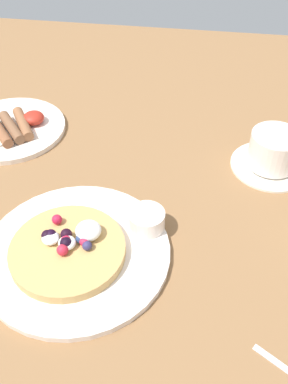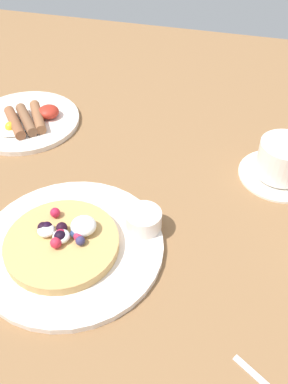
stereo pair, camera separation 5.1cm
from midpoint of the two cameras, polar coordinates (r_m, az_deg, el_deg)
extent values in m
cube|color=olive|center=(0.69, -4.03, -4.09)|extent=(2.09, 1.50, 0.03)
cylinder|color=white|center=(0.63, -11.49, -8.11)|extent=(0.28, 0.28, 0.01)
cylinder|color=tan|center=(0.62, -12.68, -7.84)|extent=(0.17, 0.17, 0.02)
sphere|color=#35305B|center=(0.60, -10.18, -7.29)|extent=(0.01, 0.01, 0.01)
sphere|color=black|center=(0.62, -12.86, -5.71)|extent=(0.02, 0.02, 0.02)
sphere|color=red|center=(0.64, -13.98, -3.74)|extent=(0.02, 0.02, 0.02)
sphere|color=red|center=(0.61, -12.90, -6.65)|extent=(0.02, 0.02, 0.02)
sphere|color=black|center=(0.61, -12.92, -6.90)|extent=(0.02, 0.02, 0.02)
sphere|color=navy|center=(0.61, -11.03, -6.34)|extent=(0.01, 0.01, 0.01)
sphere|color=black|center=(0.62, -14.85, -5.77)|extent=(0.02, 0.02, 0.02)
sphere|color=#C72443|center=(0.61, -10.50, -6.75)|extent=(0.01, 0.01, 0.01)
sphere|color=navy|center=(0.61, -9.95, -5.91)|extent=(0.01, 0.01, 0.01)
sphere|color=black|center=(0.62, -15.33, -5.82)|extent=(0.02, 0.02, 0.02)
sphere|color=red|center=(0.60, -13.44, -7.76)|extent=(0.02, 0.02, 0.02)
ellipsoid|color=white|center=(0.61, -12.80, -6.85)|extent=(0.03, 0.03, 0.02)
ellipsoid|color=white|center=(0.61, -9.96, -5.26)|extent=(0.04, 0.04, 0.02)
ellipsoid|color=white|center=(0.62, -14.91, -6.15)|extent=(0.03, 0.03, 0.02)
cylinder|color=white|center=(0.64, -1.95, -3.88)|extent=(0.06, 0.06, 0.03)
cylinder|color=#5B2805|center=(0.63, -1.96, -3.52)|extent=(0.05, 0.05, 0.00)
cylinder|color=white|center=(0.90, -19.33, 8.06)|extent=(0.22, 0.22, 0.01)
cylinder|color=#8E5B3A|center=(0.88, -17.73, 8.78)|extent=(0.07, 0.09, 0.02)
cylinder|color=brown|center=(0.88, -19.16, 8.25)|extent=(0.08, 0.09, 0.02)
cylinder|color=brown|center=(0.87, -20.59, 7.71)|extent=(0.08, 0.09, 0.02)
ellipsoid|color=#B02A1D|center=(0.89, -16.41, 9.58)|extent=(0.04, 0.04, 0.02)
cylinder|color=white|center=(0.79, 14.97, 3.52)|extent=(0.14, 0.14, 0.01)
cylinder|color=white|center=(0.77, 15.44, 5.52)|extent=(0.09, 0.09, 0.06)
cylinder|color=#A26D4F|center=(0.76, 15.71, 6.69)|extent=(0.08, 0.08, 0.00)
camera|label=1|loc=(0.03, -92.23, -2.12)|focal=39.31mm
camera|label=2|loc=(0.03, 87.77, 2.12)|focal=39.31mm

